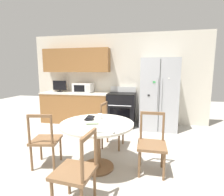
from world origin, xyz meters
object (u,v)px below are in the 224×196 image
at_px(candle_glass, 100,117).
at_px(dining_chair_right, 152,144).
at_px(refrigerator, 158,94).
at_px(dining_chair_left, 45,140).
at_px(microwave, 83,88).
at_px(dining_chair_near, 76,172).
at_px(oven_range, 122,109).
at_px(wallet, 89,119).
at_px(dining_chair_far, 111,126).
at_px(countertop_tv, 60,86).

bearing_deg(candle_glass, dining_chair_right, -9.14).
distance_m(refrigerator, dining_chair_left, 3.03).
relative_size(refrigerator, microwave, 3.35).
bearing_deg(dining_chair_near, dining_chair_right, -37.36).
distance_m(dining_chair_left, dining_chair_right, 1.68).
bearing_deg(oven_range, dining_chair_right, -70.29).
xyz_separation_m(dining_chair_near, dining_chair_right, (0.83, 0.91, 0.00)).
height_order(dining_chair_near, dining_chair_right, same).
relative_size(candle_glass, wallet, 0.58).
relative_size(microwave, candle_glass, 6.12).
xyz_separation_m(oven_range, dining_chair_far, (0.01, -1.46, -0.03)).
distance_m(microwave, dining_chair_far, 2.03).
height_order(refrigerator, dining_chair_far, refrigerator).
relative_size(refrigerator, candle_glass, 20.52).
bearing_deg(wallet, oven_range, 84.76).
relative_size(countertop_tv, dining_chair_near, 0.46).
xyz_separation_m(countertop_tv, dining_chair_right, (2.73, -2.32, -0.65)).
height_order(microwave, wallet, microwave).
bearing_deg(refrigerator, dining_chair_right, -95.13).
height_order(dining_chair_left, dining_chair_far, same).
bearing_deg(wallet, dining_chair_near, -79.96).
bearing_deg(dining_chair_near, refrigerator, -13.59).
bearing_deg(oven_range, dining_chair_near, -90.58).
bearing_deg(dining_chair_right, dining_chair_far, -44.24).
distance_m(refrigerator, oven_range, 1.09).
height_order(countertop_tv, candle_glass, countertop_tv).
xyz_separation_m(dining_chair_near, wallet, (-0.17, 0.95, 0.34)).
bearing_deg(candle_glass, oven_range, 88.62).
distance_m(countertop_tv, wallet, 2.88).
height_order(refrigerator, countertop_tv, refrigerator).
xyz_separation_m(dining_chair_right, candle_glass, (-0.85, 0.14, 0.35)).
height_order(refrigerator, wallet, refrigerator).
xyz_separation_m(dining_chair_left, dining_chair_right, (1.66, 0.19, 0.00)).
height_order(candle_glass, wallet, candle_glass).
relative_size(dining_chair_left, dining_chair_right, 1.00).
bearing_deg(oven_range, microwave, 175.98).
bearing_deg(refrigerator, oven_range, 175.81).
height_order(refrigerator, dining_chair_near, refrigerator).
xyz_separation_m(refrigerator, dining_chair_far, (-0.98, -1.39, -0.49)).
height_order(oven_range, wallet, oven_range).
bearing_deg(dining_chair_right, oven_range, -70.26).
distance_m(oven_range, microwave, 1.30).
bearing_deg(countertop_tv, refrigerator, -3.31).
bearing_deg(candle_glass, dining_chair_left, -158.17).
xyz_separation_m(countertop_tv, candle_glass, (1.88, -2.18, -0.30)).
xyz_separation_m(oven_range, wallet, (-0.20, -2.18, 0.30)).
height_order(oven_range, countertop_tv, countertop_tv).
height_order(dining_chair_right, wallet, dining_chair_right).
height_order(dining_chair_right, dining_chair_far, same).
bearing_deg(dining_chair_right, dining_chair_left, 6.60).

